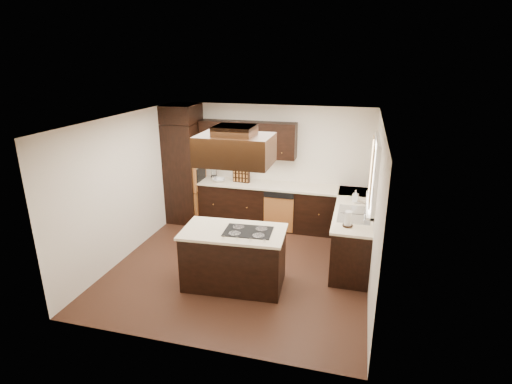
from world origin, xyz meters
TOP-DOWN VIEW (x-y plane):
  - floor at (0.00, 0.00)m, footprint 4.20×4.20m
  - ceiling at (0.00, 0.00)m, footprint 4.20×4.20m
  - wall_back at (0.00, 2.11)m, footprint 4.20×0.02m
  - wall_front at (0.00, -2.11)m, footprint 4.20×0.02m
  - wall_left at (-2.11, 0.00)m, footprint 0.02×4.20m
  - wall_right at (2.11, 0.00)m, footprint 0.02×4.20m
  - oven_column at (-1.78, 1.71)m, footprint 0.65×0.75m
  - wall_oven_face at (-1.43, 1.71)m, footprint 0.05×0.62m
  - base_cabinets_back at (0.03, 1.80)m, footprint 2.93×0.60m
  - base_cabinets_right at (1.80, 0.90)m, footprint 0.60×2.40m
  - countertop_back at (0.03, 1.79)m, footprint 2.93×0.63m
  - countertop_right at (1.79, 0.90)m, footprint 0.63×2.40m
  - upper_cabinets at (-0.43, 1.93)m, footprint 2.00×0.34m
  - dishwasher_front at (0.33, 1.50)m, footprint 0.60×0.05m
  - window_frame at (2.07, 0.55)m, footprint 0.06×1.32m
  - window_pane at (2.10, 0.55)m, footprint 0.00×1.20m
  - curtain_left at (2.01, 0.13)m, footprint 0.02×0.34m
  - curtain_right at (2.01, 0.97)m, footprint 0.02×0.34m
  - sink_rim at (1.80, 0.55)m, footprint 0.52×0.84m
  - island at (0.06, -0.58)m, footprint 1.55×0.92m
  - island_top at (0.06, -0.58)m, footprint 1.61×0.98m
  - cooktop at (0.29, -0.57)m, footprint 0.74×0.52m
  - range_hood at (0.10, -0.55)m, footprint 1.05×0.72m
  - hood_duct at (0.10, -0.55)m, footprint 0.55×0.50m
  - blender_base at (-1.13, 1.79)m, footprint 0.15×0.15m
  - blender_pitcher at (-1.13, 1.79)m, footprint 0.13×0.13m
  - spice_rack at (-0.54, 1.81)m, footprint 0.37×0.14m
  - mixing_bowl at (-1.00, 1.71)m, footprint 0.32×0.32m
  - soap_bottle at (1.80, 1.19)m, footprint 0.11×0.11m
  - paper_towel at (1.72, 0.02)m, footprint 0.14×0.14m

SIDE VIEW (x-z plane):
  - floor at x=0.00m, z-range -0.02..0.00m
  - dishwasher_front at x=0.33m, z-range 0.04..0.76m
  - base_cabinets_back at x=0.03m, z-range 0.00..0.88m
  - base_cabinets_right at x=1.80m, z-range 0.00..0.88m
  - island at x=0.06m, z-range 0.00..0.88m
  - countertop_back at x=0.03m, z-range 0.88..0.92m
  - countertop_right at x=1.79m, z-range 0.88..0.92m
  - island_top at x=0.06m, z-range 0.88..0.92m
  - sink_rim at x=1.80m, z-range 0.92..0.93m
  - cooktop at x=0.29m, z-range 0.92..0.93m
  - mixing_bowl at x=-1.00m, z-range 0.92..0.98m
  - blender_base at x=-1.13m, z-range 0.92..1.02m
  - soap_bottle at x=1.80m, z-range 0.92..1.14m
  - paper_towel at x=1.72m, z-range 0.92..1.17m
  - oven_column at x=-1.78m, z-range 0.00..2.12m
  - spice_rack at x=-0.54m, z-range 0.92..1.22m
  - wall_oven_face at x=-1.43m, z-range 0.73..1.51m
  - blender_pitcher at x=-1.13m, z-range 1.02..1.28m
  - wall_back at x=0.00m, z-range 0.00..2.50m
  - wall_front at x=0.00m, z-range 0.00..2.50m
  - wall_left at x=-2.11m, z-range 0.00..2.50m
  - wall_right at x=2.11m, z-range 0.00..2.50m
  - window_frame at x=2.07m, z-range 1.09..2.21m
  - window_pane at x=2.10m, z-range 1.15..2.15m
  - curtain_left at x=2.01m, z-range 1.25..2.15m
  - curtain_right at x=2.01m, z-range 1.25..2.15m
  - upper_cabinets at x=-0.43m, z-range 1.45..2.17m
  - range_hood at x=0.10m, z-range 1.95..2.37m
  - hood_duct at x=0.10m, z-range 2.37..2.50m
  - ceiling at x=0.00m, z-range 2.50..2.52m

